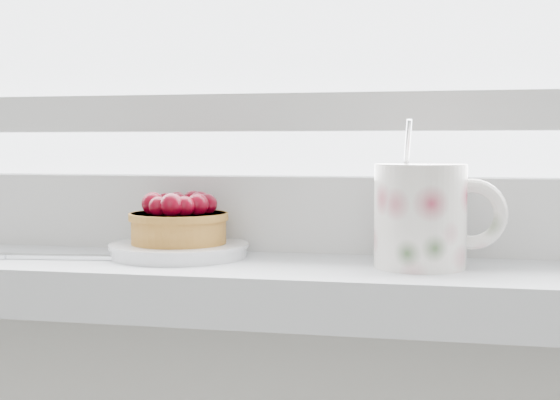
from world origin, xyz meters
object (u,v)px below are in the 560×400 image
(saucer, at_px, (179,250))
(floral_mug, at_px, (424,214))
(fork, at_px, (102,257))
(raspberry_tart, at_px, (179,220))

(saucer, xyz_separation_m, floral_mug, (0.21, -0.02, 0.04))
(fork, bearing_deg, floral_mug, 3.08)
(fork, bearing_deg, raspberry_tart, 27.37)
(floral_mug, distance_m, fork, 0.28)
(raspberry_tart, xyz_separation_m, fork, (-0.06, -0.03, -0.03))
(saucer, bearing_deg, floral_mug, -4.28)
(saucer, relative_size, floral_mug, 1.03)
(raspberry_tart, relative_size, fork, 0.41)
(saucer, height_order, fork, saucer)
(saucer, distance_m, raspberry_tart, 0.03)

